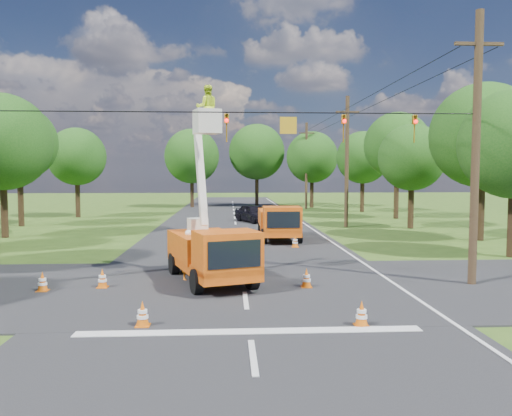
{
  "coord_description": "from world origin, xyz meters",
  "views": [
    {
      "loc": [
        -0.53,
        -15.86,
        4.15
      ],
      "look_at": [
        0.67,
        6.21,
        2.6
      ],
      "focal_mm": 35.0,
      "sensor_mm": 36.0,
      "label": 1
    }
  ],
  "objects": [
    {
      "name": "road_main",
      "position": [
        0.0,
        20.0,
        0.0
      ],
      "size": [
        12.0,
        100.0,
        0.06
      ],
      "primitive_type": "cube",
      "color": "black",
      "rests_on": "ground"
    },
    {
      "name": "tree_right_c",
      "position": [
        13.2,
        21.0,
        5.31
      ],
      "size": [
        5.0,
        5.0,
        7.83
      ],
      "color": "#382616",
      "rests_on": "ground"
    },
    {
      "name": "ground",
      "position": [
        0.0,
        20.0,
        0.0
      ],
      "size": [
        140.0,
        140.0,
        0.0
      ],
      "primitive_type": "plane",
      "color": "#345319",
      "rests_on": "ground"
    },
    {
      "name": "tree_right_e",
      "position": [
        13.8,
        37.0,
        5.81
      ],
      "size": [
        5.6,
        5.6,
        8.63
      ],
      "color": "#382616",
      "rests_on": "ground"
    },
    {
      "name": "distant_car",
      "position": [
        1.57,
        26.04,
        0.78
      ],
      "size": [
        3.55,
        4.9,
        1.55
      ],
      "primitive_type": "imported",
      "rotation": [
        0.0,
        0.0,
        0.43
      ],
      "color": "black",
      "rests_on": "ground"
    },
    {
      "name": "traffic_cone_2",
      "position": [
        0.64,
        8.47,
        0.36
      ],
      "size": [
        0.38,
        0.38,
        0.71
      ],
      "color": "#DA5E0B",
      "rests_on": "ground"
    },
    {
      "name": "traffic_cone_5",
      "position": [
        -7.05,
        1.7,
        0.36
      ],
      "size": [
        0.38,
        0.38,
        0.71
      ],
      "color": "#DA5E0B",
      "rests_on": "ground"
    },
    {
      "name": "ground_worker",
      "position": [
        -2.09,
        3.35,
        0.91
      ],
      "size": [
        0.79,
        0.76,
        1.82
      ],
      "primitive_type": "imported",
      "rotation": [
        0.0,
        0.0,
        0.68
      ],
      "color": "#F05714",
      "rests_on": "ground"
    },
    {
      "name": "tree_right_b",
      "position": [
        15.0,
        14.0,
        6.43
      ],
      "size": [
        6.4,
        6.4,
        9.65
      ],
      "color": "#382616",
      "rests_on": "ground"
    },
    {
      "name": "traffic_cone_1",
      "position": [
        3.03,
        -2.84,
        0.36
      ],
      "size": [
        0.38,
        0.38,
        0.71
      ],
      "color": "#DA5E0B",
      "rests_on": "ground"
    },
    {
      "name": "tree_right_d",
      "position": [
        14.8,
        29.0,
        6.68
      ],
      "size": [
        6.0,
        6.0,
        9.7
      ],
      "color": "#382616",
      "rests_on": "ground"
    },
    {
      "name": "traffic_cone_4",
      "position": [
        -5.09,
        2.13,
        0.36
      ],
      "size": [
        0.38,
        0.38,
        0.71
      ],
      "color": "#DA5E0B",
      "rests_on": "ground"
    },
    {
      "name": "tree_left_e",
      "position": [
        -16.8,
        24.0,
        6.49
      ],
      "size": [
        5.8,
        5.8,
        9.41
      ],
      "color": "#382616",
      "rests_on": "ground"
    },
    {
      "name": "traffic_cone_7",
      "position": [
        4.06,
        16.17,
        0.36
      ],
      "size": [
        0.38,
        0.38,
        0.71
      ],
      "color": "#DA5E0B",
      "rests_on": "ground"
    },
    {
      "name": "second_truck",
      "position": [
        2.56,
        14.7,
        1.15
      ],
      "size": [
        2.41,
        5.94,
        2.21
      ],
      "rotation": [
        0.0,
        0.0,
        -0.01
      ],
      "color": "#E25A10",
      "rests_on": "ground"
    },
    {
      "name": "pole_right_mid",
      "position": [
        8.5,
        22.0,
        5.11
      ],
      "size": [
        1.8,
        0.3,
        10.0
      ],
      "color": "#4C3823",
      "rests_on": "ground"
    },
    {
      "name": "traffic_cone_8",
      "position": [
        2.26,
        1.78,
        0.36
      ],
      "size": [
        0.38,
        0.38,
        0.71
      ],
      "color": "#DA5E0B",
      "rests_on": "ground"
    },
    {
      "name": "tree_left_f",
      "position": [
        -14.8,
        32.0,
        5.69
      ],
      "size": [
        5.4,
        5.4,
        8.4
      ],
      "color": "#382616",
      "rests_on": "ground"
    },
    {
      "name": "signal_span",
      "position": [
        2.23,
        1.99,
        5.88
      ],
      "size": [
        18.0,
        0.29,
        1.07
      ],
      "color": "black",
      "rests_on": "ground"
    },
    {
      "name": "pole_right_near",
      "position": [
        8.5,
        2.0,
        5.11
      ],
      "size": [
        1.8,
        0.3,
        10.0
      ],
      "color": "#4C3823",
      "rests_on": "ground"
    },
    {
      "name": "pole_right_far",
      "position": [
        8.5,
        42.0,
        5.11
      ],
      "size": [
        1.8,
        0.3,
        10.0
      ],
      "color": "#4C3823",
      "rests_on": "ground"
    },
    {
      "name": "bucket_truck",
      "position": [
        -1.21,
        2.94,
        1.6
      ],
      "size": [
        3.82,
        6.14,
        7.48
      ],
      "rotation": [
        0.0,
        0.0,
        0.32
      ],
      "color": "#E25A10",
      "rests_on": "ground"
    },
    {
      "name": "tree_far_b",
      "position": [
        3.0,
        47.0,
        6.81
      ],
      "size": [
        7.0,
        7.0,
        10.32
      ],
      "color": "#382616",
      "rests_on": "ground"
    },
    {
      "name": "traffic_cone_3",
      "position": [
        3.15,
        11.51,
        0.36
      ],
      "size": [
        0.38,
        0.38,
        0.71
      ],
      "color": "#DA5E0B",
      "rests_on": "ground"
    },
    {
      "name": "traffic_cone_0",
      "position": [
        -2.86,
        -2.53,
        0.36
      ],
      "size": [
        0.38,
        0.38,
        0.71
      ],
      "color": "#DA5E0B",
      "rests_on": "ground"
    },
    {
      "name": "stop_bar",
      "position": [
        0.0,
        -3.2,
        0.0
      ],
      "size": [
        9.0,
        0.45,
        0.02
      ],
      "primitive_type": "cube",
      "color": "silver",
      "rests_on": "ground"
    },
    {
      "name": "tree_left_d",
      "position": [
        -15.0,
        17.0,
        6.12
      ],
      "size": [
        6.2,
        6.2,
        9.24
      ],
      "color": "#382616",
      "rests_on": "ground"
    },
    {
      "name": "road_cross",
      "position": [
        0.0,
        2.0,
        0.0
      ],
      "size": [
        56.0,
        10.0,
        0.07
      ],
      "primitive_type": "cube",
      "color": "black",
      "rests_on": "ground"
    },
    {
      "name": "tree_far_c",
      "position": [
        9.5,
        44.0,
        6.06
      ],
      "size": [
        6.2,
        6.2,
        9.18
      ],
      "color": "#382616",
      "rests_on": "ground"
    },
    {
      "name": "tree_far_a",
      "position": [
        -5.0,
        45.0,
        6.19
      ],
      "size": [
        6.6,
        6.6,
        9.5
      ],
      "color": "#382616",
      "rests_on": "ground"
    },
    {
      "name": "edge_line",
      "position": [
        5.6,
        20.0,
        0.0
      ],
      "size": [
        0.12,
        90.0,
        0.02
      ],
      "primitive_type": "cube",
      "color": "silver",
      "rests_on": "ground"
    }
  ]
}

